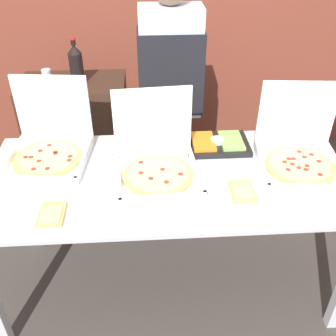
{
  "coord_description": "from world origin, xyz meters",
  "views": [
    {
      "loc": [
        -0.11,
        -1.72,
        2.12
      ],
      "look_at": [
        0.0,
        0.0,
        0.9
      ],
      "focal_mm": 42.0,
      "sensor_mm": 36.0,
      "label": 1
    }
  ],
  "objects_px": {
    "pizza_box_near_left": "(299,153)",
    "veggie_tray": "(217,143)",
    "soda_can_silver": "(47,78)",
    "person_server_vest": "(170,92)",
    "paper_plate_front_right": "(242,192)",
    "soda_bottle": "(76,64)",
    "pizza_box_far_left": "(157,162)",
    "paper_plate_front_center": "(52,215)",
    "pizza_box_far_right": "(49,146)"
  },
  "relations": [
    {
      "from": "pizza_box_near_left",
      "to": "paper_plate_front_right",
      "type": "height_order",
      "value": "pizza_box_near_left"
    },
    {
      "from": "paper_plate_front_right",
      "to": "person_server_vest",
      "type": "xyz_separation_m",
      "value": [
        -0.3,
        0.95,
        0.13
      ]
    },
    {
      "from": "soda_bottle",
      "to": "person_server_vest",
      "type": "relative_size",
      "value": 0.19
    },
    {
      "from": "pizza_box_near_left",
      "to": "soda_bottle",
      "type": "bearing_deg",
      "value": 150.27
    },
    {
      "from": "pizza_box_far_left",
      "to": "soda_can_silver",
      "type": "relative_size",
      "value": 3.86
    },
    {
      "from": "pizza_box_near_left",
      "to": "veggie_tray",
      "type": "distance_m",
      "value": 0.47
    },
    {
      "from": "soda_bottle",
      "to": "pizza_box_near_left",
      "type": "bearing_deg",
      "value": -34.77
    },
    {
      "from": "paper_plate_front_right",
      "to": "soda_bottle",
      "type": "distance_m",
      "value": 1.52
    },
    {
      "from": "pizza_box_near_left",
      "to": "paper_plate_front_center",
      "type": "distance_m",
      "value": 1.35
    },
    {
      "from": "pizza_box_far_right",
      "to": "paper_plate_front_right",
      "type": "height_order",
      "value": "pizza_box_far_right"
    },
    {
      "from": "pizza_box_near_left",
      "to": "soda_can_silver",
      "type": "height_order",
      "value": "pizza_box_near_left"
    },
    {
      "from": "pizza_box_far_right",
      "to": "person_server_vest",
      "type": "xyz_separation_m",
      "value": [
        0.73,
        0.55,
        0.06
      ]
    },
    {
      "from": "soda_bottle",
      "to": "veggie_tray",
      "type": "bearing_deg",
      "value": -37.68
    },
    {
      "from": "soda_can_silver",
      "to": "person_server_vest",
      "type": "distance_m",
      "value": 0.87
    },
    {
      "from": "pizza_box_far_left",
      "to": "veggie_tray",
      "type": "relative_size",
      "value": 1.27
    },
    {
      "from": "pizza_box_far_left",
      "to": "paper_plate_front_center",
      "type": "relative_size",
      "value": 1.91
    },
    {
      "from": "soda_can_silver",
      "to": "person_server_vest",
      "type": "xyz_separation_m",
      "value": [
        0.85,
        -0.16,
        -0.06
      ]
    },
    {
      "from": "paper_plate_front_center",
      "to": "soda_bottle",
      "type": "relative_size",
      "value": 0.78
    },
    {
      "from": "pizza_box_far_right",
      "to": "soda_bottle",
      "type": "distance_m",
      "value": 0.78
    },
    {
      "from": "pizza_box_far_left",
      "to": "pizza_box_near_left",
      "type": "relative_size",
      "value": 0.99
    },
    {
      "from": "pizza_box_far_left",
      "to": "paper_plate_front_right",
      "type": "bearing_deg",
      "value": -30.48
    },
    {
      "from": "pizza_box_far_left",
      "to": "person_server_vest",
      "type": "bearing_deg",
      "value": 76.03
    },
    {
      "from": "person_server_vest",
      "to": "pizza_box_near_left",
      "type": "bearing_deg",
      "value": 133.13
    },
    {
      "from": "pizza_box_far_right",
      "to": "soda_bottle",
      "type": "xyz_separation_m",
      "value": [
        0.08,
        0.75,
        0.2
      ]
    },
    {
      "from": "pizza_box_far_left",
      "to": "paper_plate_front_center",
      "type": "bearing_deg",
      "value": -152.24
    },
    {
      "from": "pizza_box_far_left",
      "to": "paper_plate_front_right",
      "type": "height_order",
      "value": "pizza_box_far_left"
    },
    {
      "from": "paper_plate_front_right",
      "to": "veggie_tray",
      "type": "distance_m",
      "value": 0.47
    },
    {
      "from": "pizza_box_near_left",
      "to": "person_server_vest",
      "type": "xyz_separation_m",
      "value": [
        -0.67,
        0.71,
        0.06
      ]
    },
    {
      "from": "soda_bottle",
      "to": "soda_can_silver",
      "type": "distance_m",
      "value": 0.22
    },
    {
      "from": "paper_plate_front_center",
      "to": "veggie_tray",
      "type": "relative_size",
      "value": 0.67
    },
    {
      "from": "pizza_box_far_right",
      "to": "veggie_tray",
      "type": "bearing_deg",
      "value": 9.18
    },
    {
      "from": "paper_plate_front_right",
      "to": "veggie_tray",
      "type": "height_order",
      "value": "veggie_tray"
    },
    {
      "from": "pizza_box_far_right",
      "to": "person_server_vest",
      "type": "relative_size",
      "value": 0.28
    },
    {
      "from": "veggie_tray",
      "to": "pizza_box_far_right",
      "type": "bearing_deg",
      "value": -176.74
    },
    {
      "from": "pizza_box_near_left",
      "to": "paper_plate_front_center",
      "type": "height_order",
      "value": "pizza_box_near_left"
    },
    {
      "from": "veggie_tray",
      "to": "person_server_vest",
      "type": "relative_size",
      "value": 0.22
    },
    {
      "from": "soda_bottle",
      "to": "person_server_vest",
      "type": "height_order",
      "value": "person_server_vest"
    },
    {
      "from": "pizza_box_near_left",
      "to": "veggie_tray",
      "type": "xyz_separation_m",
      "value": [
        -0.42,
        0.22,
        -0.05
      ]
    },
    {
      "from": "pizza_box_near_left",
      "to": "soda_bottle",
      "type": "xyz_separation_m",
      "value": [
        -1.31,
        0.91,
        0.2
      ]
    },
    {
      "from": "pizza_box_far_left",
      "to": "person_server_vest",
      "type": "distance_m",
      "value": 0.76
    },
    {
      "from": "pizza_box_near_left",
      "to": "paper_plate_front_right",
      "type": "distance_m",
      "value": 0.44
    },
    {
      "from": "person_server_vest",
      "to": "veggie_tray",
      "type": "bearing_deg",
      "value": 116.89
    },
    {
      "from": "pizza_box_near_left",
      "to": "paper_plate_front_center",
      "type": "bearing_deg",
      "value": -159.66
    },
    {
      "from": "paper_plate_front_right",
      "to": "paper_plate_front_center",
      "type": "distance_m",
      "value": 0.94
    },
    {
      "from": "pizza_box_near_left",
      "to": "veggie_tray",
      "type": "relative_size",
      "value": 1.28
    },
    {
      "from": "pizza_box_near_left",
      "to": "pizza_box_far_left",
      "type": "bearing_deg",
      "value": -172.45
    },
    {
      "from": "pizza_box_near_left",
      "to": "paper_plate_front_right",
      "type": "xyz_separation_m",
      "value": [
        -0.36,
        -0.24,
        -0.06
      ]
    },
    {
      "from": "pizza_box_far_right",
      "to": "pizza_box_near_left",
      "type": "bearing_deg",
      "value": -0.74
    },
    {
      "from": "paper_plate_front_center",
      "to": "soda_bottle",
      "type": "height_order",
      "value": "soda_bottle"
    },
    {
      "from": "veggie_tray",
      "to": "person_server_vest",
      "type": "height_order",
      "value": "person_server_vest"
    }
  ]
}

